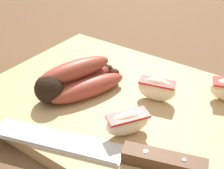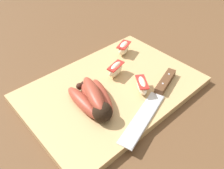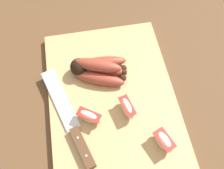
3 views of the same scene
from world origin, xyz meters
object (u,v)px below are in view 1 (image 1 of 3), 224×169
at_px(chefs_knife, 124,154).
at_px(apple_wedge_middle, 128,123).
at_px(banana_bunch, 75,80).
at_px(apple_wedge_far, 157,89).

height_order(chefs_knife, apple_wedge_middle, apple_wedge_middle).
distance_m(banana_bunch, chefs_knife, 0.17).
height_order(banana_bunch, chefs_knife, banana_bunch).
xyz_separation_m(chefs_knife, apple_wedge_middle, (0.02, -0.04, 0.01)).
relative_size(banana_bunch, apple_wedge_far, 2.37).
bearing_deg(apple_wedge_far, chefs_knife, 101.23).
distance_m(apple_wedge_middle, apple_wedge_far, 0.09).
relative_size(chefs_knife, apple_wedge_far, 4.41).
relative_size(banana_bunch, chefs_knife, 0.54).
xyz_separation_m(chefs_knife, apple_wedge_far, (0.03, -0.13, 0.01)).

